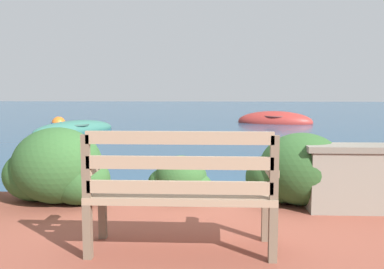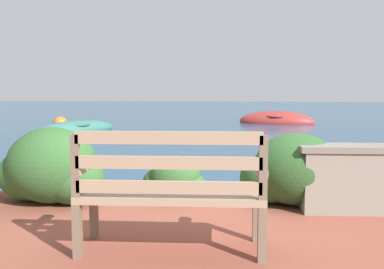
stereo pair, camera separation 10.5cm
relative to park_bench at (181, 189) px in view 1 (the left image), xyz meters
The scene contains 8 objects.
ground_plane 1.93m from the park_bench, 78.42° to the left, with size 80.00×80.00×0.00m.
park_bench is the anchor object (origin of this frame).
hedge_clump_left 1.95m from the park_bench, 137.06° to the left, with size 1.19×0.86×0.81m.
hedge_clump_centre 1.55m from the park_bench, 94.52° to the left, with size 0.71×0.51×0.49m.
hedge_clump_right 1.80m from the park_bench, 49.91° to the left, with size 1.12×0.80×0.76m.
rowboat_nearest 11.61m from the park_bench, 111.75° to the left, with size 2.50×3.14×0.65m.
rowboat_mid 14.66m from the park_bench, 79.01° to the left, with size 3.21×1.88×0.87m.
mooring_buoy 14.03m from the park_bench, 113.52° to the left, with size 0.57×0.57×0.52m.
Camera 1 is at (-0.14, -4.85, 1.45)m, focal length 40.00 mm.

